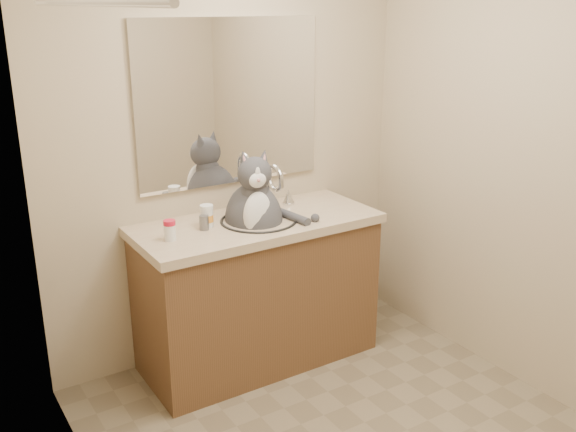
# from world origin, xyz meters

# --- Properties ---
(room) EXTENTS (2.22, 2.52, 2.42)m
(room) POSITION_xyz_m (0.00, 0.00, 1.20)
(room) COLOR #7D6F56
(room) RESTS_ON ground
(vanity) EXTENTS (1.34, 0.59, 1.12)m
(vanity) POSITION_xyz_m (0.00, 0.96, 0.44)
(vanity) COLOR brown
(vanity) RESTS_ON ground
(mirror) EXTENTS (1.10, 0.02, 0.90)m
(mirror) POSITION_xyz_m (0.00, 1.24, 1.45)
(mirror) COLOR white
(mirror) RESTS_ON room
(shower_curtain) EXTENTS (0.02, 1.30, 1.93)m
(shower_curtain) POSITION_xyz_m (-1.05, 0.10, 1.03)
(shower_curtain) COLOR beige
(shower_curtain) RESTS_ON ground
(cat) EXTENTS (0.41, 0.45, 0.61)m
(cat) POSITION_xyz_m (-0.02, 0.96, 0.89)
(cat) COLOR #424247
(cat) RESTS_ON vanity
(pill_bottle_redcap) EXTENTS (0.06, 0.06, 0.10)m
(pill_bottle_redcap) POSITION_xyz_m (-0.52, 0.92, 0.90)
(pill_bottle_redcap) COLOR white
(pill_bottle_redcap) RESTS_ON vanity
(pill_bottle_orange) EXTENTS (0.09, 0.09, 0.12)m
(pill_bottle_orange) POSITION_xyz_m (-0.27, 1.01, 0.91)
(pill_bottle_orange) COLOR white
(pill_bottle_orange) RESTS_ON vanity
(grey_canister) EXTENTS (0.06, 0.06, 0.08)m
(grey_canister) POSITION_xyz_m (-0.31, 0.97, 0.89)
(grey_canister) COLOR slate
(grey_canister) RESTS_ON vanity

